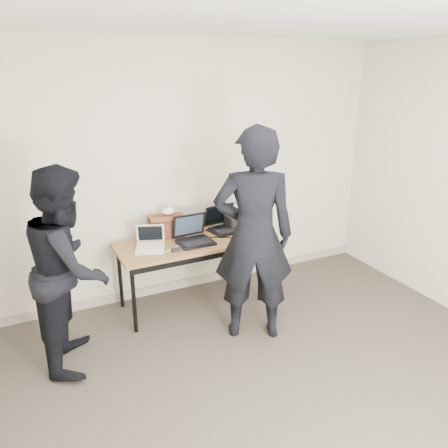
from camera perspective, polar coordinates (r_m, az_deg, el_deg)
room at (r=2.83m, az=12.22°, el=-2.59°), size 4.60×4.60×2.80m
desk at (r=4.52m, az=-4.36°, el=-3.02°), size 1.51×0.68×0.72m
laptop_beige at (r=4.35m, az=-9.61°, el=-2.67°), size 0.35×0.35×0.22m
laptop_center at (r=4.47m, az=-4.05°, el=-1.59°), size 0.37×0.35×0.27m
laptop_right at (r=4.79m, az=0.02°, el=-0.04°), size 0.42×0.40×0.27m
leather_satchel at (r=4.59m, az=-7.55°, el=-0.24°), size 0.37×0.19×0.25m
tissue at (r=4.56m, az=-7.30°, el=1.69°), size 0.14×0.11×0.08m
equipment_box at (r=4.87m, az=1.69°, el=0.37°), size 0.24×0.20×0.14m
power_brick at (r=4.27m, az=-6.32°, el=-3.37°), size 0.09×0.06×0.03m
cables at (r=4.51m, az=-3.84°, el=-2.19°), size 1.16×0.42×0.01m
person_typist at (r=3.89m, az=3.90°, el=-1.62°), size 0.85×0.73×1.98m
person_observer at (r=3.82m, az=-19.59°, el=-5.39°), size 0.83×0.97×1.71m
baseboard at (r=5.16m, az=-4.04°, el=-7.45°), size 4.50×0.03×0.10m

